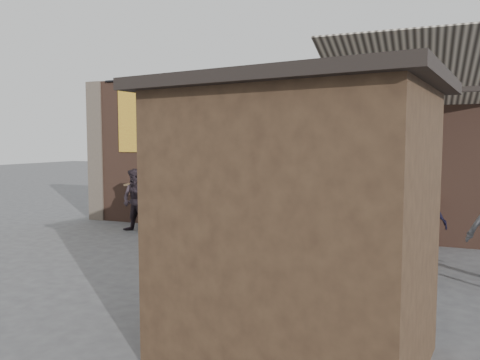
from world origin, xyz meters
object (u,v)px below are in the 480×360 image
Objects in this scene: scooter_stool_0 at (172,214)px; scooter_stool_2 at (215,216)px; scooter_stool_8 at (365,227)px; shelf_box at (342,187)px; scooter_stool_9 at (395,233)px; shopper_tan at (412,226)px; diner_left at (180,202)px; scooter_stool_1 at (193,215)px; scooter_stool_3 at (237,219)px; market_stall at (294,227)px; shopper_navy at (412,225)px; diner_right at (136,200)px; scooter_stool_6 at (309,224)px; scooter_stool_7 at (337,226)px; scooter_stool_4 at (258,222)px; scooter_stool_5 at (286,222)px.

scooter_stool_2 reaches higher than scooter_stool_0.
shelf_box is at bearing 150.53° from scooter_stool_8.
shopper_tan is (0.39, -1.39, 0.41)m from scooter_stool_9.
diner_left is (-3.73, -0.90, -0.41)m from shelf_box.
scooter_stool_1 is (0.62, 0.01, 0.02)m from scooter_stool_0.
scooter_stool_3 is 6.58m from market_stall.
scooter_stool_2 is at bearing -34.43° from shopper_navy.
diner_right is at bearing -22.48° from shopper_navy.
scooter_stool_0 is at bearing 138.72° from market_stall.
scooter_stool_7 is at bearing -0.47° from scooter_stool_6.
scooter_stool_1 is 3.02m from scooter_stool_6.
scooter_stool_7 is (3.67, -0.02, -0.02)m from scooter_stool_1.
shelf_box is at bearing -66.36° from shopper_navy.
scooter_stool_6 is (1.24, 0.06, 0.02)m from scooter_stool_4.
scooter_stool_2 is 5.30m from shopper_navy.
market_stall is (3.03, -5.75, 1.01)m from scooter_stool_3.
scooter_stool_5 is 1.05× the size of scooter_stool_6.
scooter_stool_6 reaches higher than scooter_stool_9.
scooter_stool_6 is at bearing 179.15° from scooter_stool_9.
shelf_box reaches higher than scooter_stool_8.
scooter_stool_0 is 1.24m from scooter_stool_2.
scooter_stool_5 reaches higher than scooter_stool_7.
scooter_stool_0 is at bearing -179.66° from scooter_stool_5.
scooter_stool_0 reaches higher than scooter_stool_6.
shopper_navy reaches higher than diner_right.
scooter_stool_1 reaches higher than scooter_stool_9.
scooter_stool_2 is 3.05m from scooter_stool_7.
scooter_stool_6 is at bearing -0.58° from scooter_stool_2.
scooter_stool_8 is (1.27, -0.03, 0.02)m from scooter_stool_6.
shopper_navy reaches higher than scooter_stool_6.
diner_left is 1.28m from diner_right.
scooter_stool_4 is 1.94m from diner_left.
market_stall is at bearing -90.28° from scooter_stool_8.
scooter_stool_2 is 1.85m from scooter_stool_5.
scooter_stool_0 is at bearing 179.75° from scooter_stool_7.
scooter_stool_0 is 1.04× the size of scooter_stool_6.
scooter_stool_8 is 4.36m from diner_left.
scooter_stool_4 is (1.78, -0.08, -0.05)m from scooter_stool_1.
diner_left is at bearing -168.58° from scooter_stool_6.
market_stall is at bearing -66.57° from scooter_stool_4.
scooter_stool_8 is 0.51× the size of diner_left.
scooter_stool_8 is (0.56, -0.32, -0.84)m from shelf_box.
shopper_tan reaches higher than scooter_stool_4.
shelf_box is 1.53m from scooter_stool_5.
scooter_stool_6 is 3.12m from diner_left.
scooter_stool_7 is at bearing -0.55° from scooter_stool_2.
shopper_navy is 0.66× the size of market_stall.
market_stall is (0.54, -6.07, 0.15)m from shelf_box.
scooter_stool_1 is at bearing -179.57° from scooter_stool_2.
diner_right is at bearing -137.58° from scooter_stool_0.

